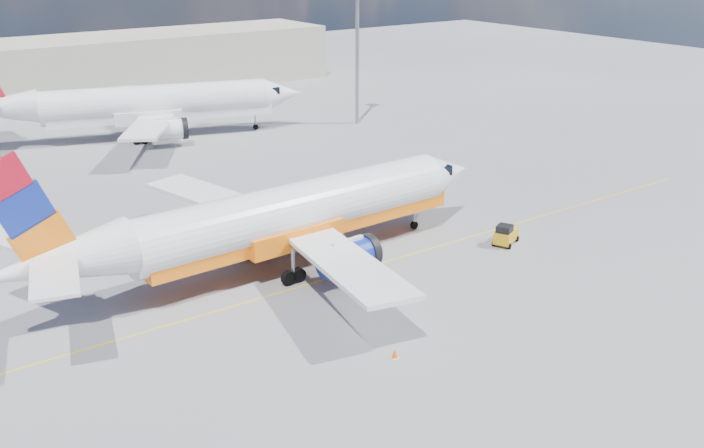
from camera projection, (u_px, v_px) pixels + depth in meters
ground at (399, 280)px, 51.93m from camera, size 240.00×240.00×0.00m
taxi_line at (372, 266)px, 54.21m from camera, size 70.00×0.15×0.01m
terminal_main at (92, 67)px, 110.31m from camera, size 70.00×14.00×8.00m
main_jet at (283, 217)px, 52.75m from camera, size 36.47×28.83×11.05m
second_jet at (145, 105)px, 86.88m from camera, size 37.20×28.32×11.26m
gse_tug at (506, 235)px, 57.74m from camera, size 2.54×2.15×1.59m
traffic_cone at (395, 354)px, 42.33m from camera, size 0.41×0.41×0.57m
floodlight_mast at (357, 18)px, 90.66m from camera, size 1.51×1.51×20.72m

